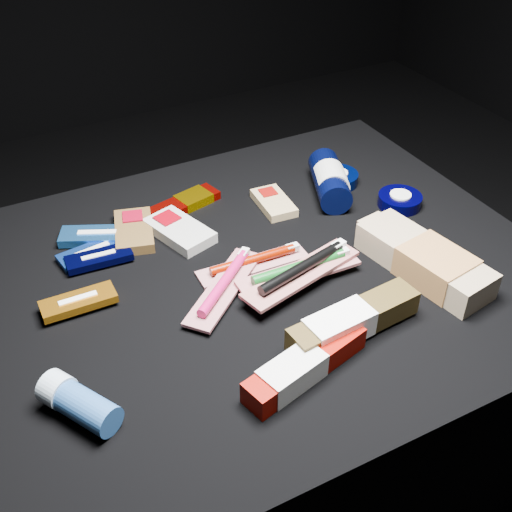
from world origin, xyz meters
name	(u,v)px	position (x,y,z in m)	size (l,w,h in m)	color
ground	(252,424)	(0.00, 0.00, 0.00)	(3.00, 3.00, 0.00)	black
cloth_table	(251,356)	(0.00, 0.00, 0.20)	(0.98, 0.78, 0.40)	black
luna_bar_0	(93,252)	(-0.22, 0.16, 0.41)	(0.12, 0.06, 0.02)	#1744AB
luna_bar_1	(98,236)	(-0.20, 0.20, 0.41)	(0.14, 0.10, 0.02)	#2261A8
luna_bar_2	(99,258)	(-0.22, 0.14, 0.41)	(0.11, 0.05, 0.01)	black
luna_bar_3	(79,302)	(-0.28, 0.04, 0.41)	(0.11, 0.04, 0.01)	#C37514
clif_bar_0	(134,229)	(-0.14, 0.19, 0.41)	(0.10, 0.13, 0.02)	brown
clif_bar_1	(177,229)	(-0.07, 0.15, 0.41)	(0.10, 0.14, 0.02)	#B3B3AB
clif_bar_2	(273,202)	(0.13, 0.16, 0.41)	(0.06, 0.11, 0.02)	tan
power_bar	(187,202)	(-0.02, 0.23, 0.41)	(0.15, 0.08, 0.02)	#7D0803
lotion_bottle	(330,180)	(0.25, 0.14, 0.43)	(0.11, 0.19, 0.06)	black
cream_tin_upper	(337,178)	(0.28, 0.17, 0.41)	(0.08, 0.08, 0.03)	black
cream_tin_lower	(400,200)	(0.34, 0.05, 0.41)	(0.08, 0.08, 0.03)	black
bodywash_bottle	(426,261)	(0.25, -0.14, 0.42)	(0.12, 0.26, 0.05)	tan
deodorant_stick	(78,403)	(-0.33, -0.16, 0.42)	(0.09, 0.12, 0.05)	#26518D
toothbrush_pack_0	(254,262)	(0.01, 0.01, 0.41)	(0.19, 0.05, 0.02)	beige
toothbrush_pack_1	(225,284)	(-0.06, -0.03, 0.42)	(0.18, 0.17, 0.02)	#B1A9A5
toothbrush_pack_2	(300,269)	(0.06, -0.06, 0.42)	(0.21, 0.05, 0.02)	#B2AAA7
toothbrush_pack_3	(303,270)	(0.06, -0.07, 0.43)	(0.22, 0.10, 0.02)	#A7A29B
toothpaste_carton_red	(301,368)	(-0.04, -0.24, 0.42)	(0.20, 0.09, 0.04)	#840800
toothpaste_carton_green	(349,323)	(0.06, -0.20, 0.43)	(0.22, 0.07, 0.04)	#3C2E11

